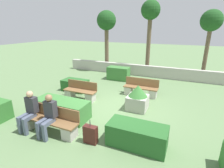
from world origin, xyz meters
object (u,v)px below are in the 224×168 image
bench_front (50,122)px  tree_leftmost (106,23)px  bench_right_side (80,93)px  suitcase (91,134)px  bench_left_side (141,89)px  planter_corner_left (138,98)px  person_seated_man (48,114)px  tree_center_right (211,23)px  tree_center_left (150,15)px  person_seated_woman (29,109)px

bench_front → tree_leftmost: tree_leftmost is taller
bench_right_side → suitcase: bearing=-62.9°
bench_left_side → suitcase: bearing=-91.2°
bench_left_side → planter_corner_left: size_ratio=1.60×
person_seated_man → bench_right_side: bearing=104.3°
tree_center_right → tree_center_left: bearing=-178.4°
suitcase → person_seated_man: bearing=-173.7°
planter_corner_left → tree_center_left: bearing=99.4°
suitcase → bench_right_side: bearing=128.6°
bench_left_side → person_seated_woman: person_seated_woman is taller
suitcase → tree_center_right: tree_center_right is taller
bench_left_side → bench_right_side: bearing=-143.6°
bench_left_side → tree_center_left: (-0.75, 4.62, 3.77)m
planter_corner_left → tree_center_right: 7.47m
suitcase → tree_leftmost: (-3.48, 8.47, 3.28)m
tree_center_left → suitcase: bearing=-87.6°
bench_left_side → tree_center_left: tree_center_left is taller
bench_front → tree_center_left: 9.77m
planter_corner_left → tree_leftmost: (-4.13, 5.72, 3.04)m
bench_front → suitcase: (1.55, 0.02, -0.06)m
bench_front → planter_corner_left: size_ratio=1.98×
person_seated_man → tree_center_right: (4.81, 9.19, 2.77)m
person_seated_woman → tree_center_left: bearing=78.4°
planter_corner_left → tree_center_left: (-1.03, 6.18, 3.57)m
person_seated_man → suitcase: size_ratio=1.77×
planter_corner_left → tree_leftmost: size_ratio=0.24×
person_seated_man → person_seated_woman: bearing=-179.9°
suitcase → tree_leftmost: 9.73m
bench_left_side → person_seated_woman: (-2.61, -4.47, 0.42)m
planter_corner_left → bench_right_side: bearing=-178.9°
bench_right_side → tree_center_left: size_ratio=0.32×
person_seated_man → tree_leftmost: tree_leftmost is taller
planter_corner_left → suitcase: 2.84m
person_seated_woman → suitcase: size_ratio=1.76×
bench_right_side → person_seated_woman: 2.89m
tree_center_left → tree_center_right: size_ratio=1.16×
person_seated_man → tree_center_right: bearing=62.4°
person_seated_woman → bench_right_side: bearing=88.4°
bench_left_side → person_seated_man: person_seated_man is taller
bench_right_side → tree_center_right: bearing=37.4°
bench_left_side → bench_right_side: (-2.53, -1.62, -0.00)m
bench_left_side → tree_center_right: 6.44m
bench_left_side → suitcase: bench_left_side is taller
person_seated_woman → suitcase: person_seated_woman is taller
planter_corner_left → tree_center_right: tree_center_right is taller
tree_leftmost → bench_right_side: bearing=-77.0°
bench_left_side → tree_leftmost: bearing=136.6°
tree_center_left → tree_leftmost: bearing=-171.6°
tree_center_left → person_seated_man: bearing=-96.6°
planter_corner_left → tree_leftmost: tree_leftmost is taller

